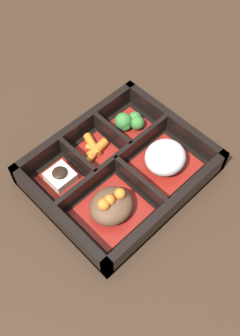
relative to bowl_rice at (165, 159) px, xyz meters
The scene contains 8 objects.
ground_plane 0.09m from the bowl_rice, 35.57° to the right, with size 3.00×3.00×0.00m, color #382619.
bento_base 0.08m from the bowl_rice, 35.57° to the right, with size 0.28×0.24×0.01m.
bento_rim 0.08m from the bowl_rice, 37.61° to the right, with size 0.28×0.24×0.05m.
bowl_rice is the anchor object (origin of this frame).
bowl_stew 0.13m from the bowl_rice, ahead, with size 0.11×0.09×0.05m.
bowl_greens 0.11m from the bowl_rice, 99.92° to the right, with size 0.07×0.07×0.04m.
bowl_carrots 0.12m from the bowl_rice, 57.80° to the right, with size 0.07×0.07×0.02m.
bowl_tofu 0.18m from the bowl_rice, 34.84° to the right, with size 0.06×0.07×0.03m.
Camera 1 is at (0.25, 0.26, 0.59)m, focal length 42.00 mm.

